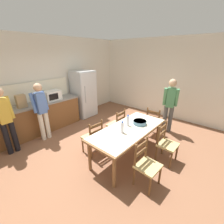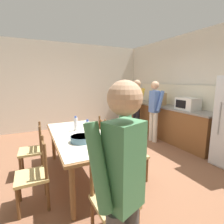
% 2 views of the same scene
% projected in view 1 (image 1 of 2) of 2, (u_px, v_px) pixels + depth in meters
% --- Properties ---
extents(ground_plane, '(8.32, 8.32, 0.00)m').
position_uv_depth(ground_plane, '(105.00, 149.00, 3.96)').
color(ground_plane, brown).
extents(wall_back, '(6.52, 0.12, 2.90)m').
position_uv_depth(wall_back, '(46.00, 82.00, 5.01)').
color(wall_back, silver).
rests_on(wall_back, ground).
extents(wall_right, '(0.12, 5.20, 2.90)m').
position_uv_depth(wall_right, '(162.00, 78.00, 5.73)').
color(wall_right, silver).
rests_on(wall_right, ground).
extents(kitchen_counter, '(3.18, 0.66, 0.94)m').
position_uv_depth(kitchen_counter, '(30.00, 120.00, 4.50)').
color(kitchen_counter, brown).
rests_on(kitchen_counter, ground).
extents(counter_splashback, '(3.14, 0.03, 0.60)m').
position_uv_depth(counter_splashback, '(20.00, 94.00, 4.40)').
color(counter_splashback, '#EFE8CB').
rests_on(counter_splashback, kitchen_counter).
extents(refrigerator, '(0.77, 0.73, 1.75)m').
position_uv_depth(refrigerator, '(84.00, 94.00, 5.79)').
color(refrigerator, silver).
rests_on(refrigerator, ground).
extents(microwave, '(0.50, 0.39, 0.30)m').
position_uv_depth(microwave, '(52.00, 95.00, 4.81)').
color(microwave, white).
rests_on(microwave, kitchen_counter).
extents(paper_bag, '(0.24, 0.16, 0.36)m').
position_uv_depth(paper_bag, '(21.00, 101.00, 4.14)').
color(paper_bag, tan).
rests_on(paper_bag, kitchen_counter).
extents(dining_table, '(2.05, 0.92, 0.76)m').
position_uv_depth(dining_table, '(129.00, 131.00, 3.44)').
color(dining_table, brown).
rests_on(dining_table, ground).
extents(bottle_near_centre, '(0.07, 0.07, 0.27)m').
position_uv_depth(bottle_near_centre, '(122.00, 127.00, 3.19)').
color(bottle_near_centre, silver).
rests_on(bottle_near_centre, dining_table).
extents(bottle_off_centre, '(0.07, 0.07, 0.27)m').
position_uv_depth(bottle_off_centre, '(128.00, 121.00, 3.51)').
color(bottle_off_centre, silver).
rests_on(bottle_off_centre, dining_table).
extents(serving_bowl, '(0.32, 0.32, 0.09)m').
position_uv_depth(serving_bowl, '(140.00, 122.00, 3.60)').
color(serving_bowl, slate).
rests_on(serving_bowl, dining_table).
extents(chair_side_far_right, '(0.43, 0.41, 0.91)m').
position_uv_depth(chair_side_far_right, '(117.00, 125.00, 4.30)').
color(chair_side_far_right, brown).
rests_on(chair_side_far_right, ground).
extents(chair_side_near_left, '(0.44, 0.43, 0.91)m').
position_uv_depth(chair_side_near_left, '(146.00, 165.00, 2.77)').
color(chair_side_near_left, brown).
rests_on(chair_side_near_left, ground).
extents(chair_side_far_left, '(0.45, 0.43, 0.91)m').
position_uv_depth(chair_side_far_left, '(93.00, 137.00, 3.66)').
color(chair_side_far_left, brown).
rests_on(chair_side_far_left, ground).
extents(chair_side_near_right, '(0.43, 0.41, 0.91)m').
position_uv_depth(chair_side_near_right, '(166.00, 144.00, 3.40)').
color(chair_side_near_right, brown).
rests_on(chair_side_near_right, ground).
extents(chair_head_end, '(0.41, 0.43, 0.91)m').
position_uv_depth(chair_head_end, '(154.00, 122.00, 4.44)').
color(chair_head_end, brown).
rests_on(chair_head_end, ground).
extents(person_at_sink, '(0.42, 0.29, 1.68)m').
position_uv_depth(person_at_sink, '(5.00, 118.00, 3.51)').
color(person_at_sink, black).
rests_on(person_at_sink, ground).
extents(person_at_counter, '(0.41, 0.28, 1.64)m').
position_uv_depth(person_at_counter, '(41.00, 109.00, 4.12)').
color(person_at_counter, silver).
rests_on(person_at_counter, ground).
extents(person_by_table, '(0.37, 0.47, 1.67)m').
position_uv_depth(person_by_table, '(170.00, 103.00, 4.53)').
color(person_by_table, '#4C4C4C').
rests_on(person_by_table, ground).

